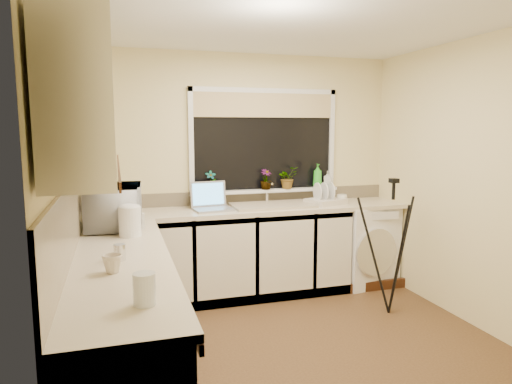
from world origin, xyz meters
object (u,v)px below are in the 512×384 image
object	(u,v)px
laptop	(211,202)
soap_bottle_green	(318,176)
plant_d	(287,178)
kettle	(130,222)
plant_c	(266,179)
tripod	(391,247)
dish_rack	(325,201)
glass_jug	(144,289)
steel_jar	(120,252)
washing_machine	(361,244)
soap_bottle_clear	(327,179)
plant_a	(211,181)
cup_left	(112,264)
microwave	(115,206)
cup_back	(342,199)

from	to	relation	value
laptop	soap_bottle_green	bearing A→B (deg)	2.29
plant_d	kettle	bearing A→B (deg)	-146.04
kettle	plant_c	distance (m)	1.81
tripod	dish_rack	bearing A→B (deg)	87.42
dish_rack	glass_jug	bearing A→B (deg)	-150.58
steel_jar	dish_rack	bearing A→B (deg)	36.43
laptop	glass_jug	bearing A→B (deg)	-114.42
washing_machine	plant_c	world-z (taller)	plant_c
soap_bottle_clear	glass_jug	bearing A→B (deg)	-129.76
plant_d	plant_c	bearing A→B (deg)	-178.68
plant_a	cup_left	distance (m)	2.24
cup_left	steel_jar	bearing A→B (deg)	80.35
glass_jug	soap_bottle_green	size ratio (longest dim) A/B	0.58
microwave	plant_c	size ratio (longest dim) A/B	2.83
cup_left	soap_bottle_green	bearing A→B (deg)	43.17
plant_a	dish_rack	bearing A→B (deg)	-11.75
dish_rack	plant_d	distance (m)	0.47
dish_rack	microwave	xyz separation A→B (m)	(-2.11, -0.54, 0.14)
washing_machine	soap_bottle_clear	size ratio (longest dim) A/B	4.98
soap_bottle_green	cup_back	distance (m)	0.36
dish_rack	soap_bottle_clear	distance (m)	0.34
steel_jar	plant_a	size ratio (longest dim) A/B	0.47
kettle	glass_jug	world-z (taller)	kettle
plant_a	tripod	bearing A→B (deg)	-36.34
plant_d	soap_bottle_green	size ratio (longest dim) A/B	0.92
dish_rack	plant_d	xyz separation A→B (m)	(-0.34, 0.22, 0.24)
laptop	kettle	xyz separation A→B (m)	(-0.79, -0.94, 0.04)
cup_back	soap_bottle_clear	bearing A→B (deg)	109.65
steel_jar	cup_back	size ratio (longest dim) A/B	0.88
kettle	cup_left	size ratio (longest dim) A/B	1.96
plant_a	steel_jar	bearing A→B (deg)	-117.18
plant_a	plant_c	world-z (taller)	plant_c
plant_a	cup_back	bearing A→B (deg)	-9.08
tripod	cup_back	size ratio (longest dim) A/B	11.01
steel_jar	cup_back	xyz separation A→B (m)	(2.29, 1.56, -0.01)
glass_jug	plant_c	world-z (taller)	plant_c
steel_jar	cup_left	xyz separation A→B (m)	(-0.04, -0.24, 0.00)
dish_rack	glass_jug	xyz separation A→B (m)	(-1.98, -2.31, 0.05)
kettle	steel_jar	size ratio (longest dim) A/B	2.15
kettle	glass_jug	xyz separation A→B (m)	(0.02, -1.41, -0.03)
tripod	cup_back	xyz separation A→B (m)	(-0.07, 0.84, 0.32)
glass_jug	plant_a	world-z (taller)	plant_a
soap_bottle_green	plant_c	bearing A→B (deg)	-179.14
plant_d	plant_a	bearing A→B (deg)	178.33
kettle	soap_bottle_green	size ratio (longest dim) A/B	0.84
washing_machine	plant_d	world-z (taller)	plant_d
plant_c	tripod	bearing A→B (deg)	-50.15
kettle	soap_bottle_green	bearing A→B (deg)	29.16
steel_jar	plant_d	size ratio (longest dim) A/B	0.43
cup_back	plant_d	bearing A→B (deg)	160.34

